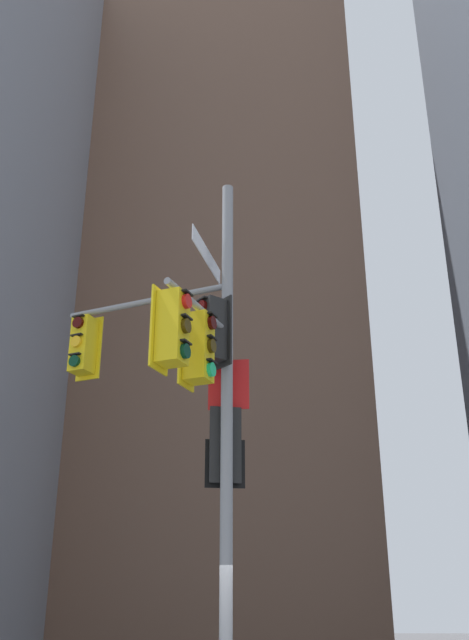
% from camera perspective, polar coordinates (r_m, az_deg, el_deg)
% --- Properties ---
extents(building_mid_block, '(17.15, 17.15, 40.71)m').
position_cam_1_polar(building_mid_block, '(41.97, -2.96, 3.61)').
color(building_mid_block, brown).
rests_on(building_mid_block, ground).
extents(signal_pole_assembly, '(3.20, 3.22, 8.62)m').
position_cam_1_polar(signal_pole_assembly, '(10.69, -3.82, -4.56)').
color(signal_pole_assembly, gray).
rests_on(signal_pole_assembly, ground).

